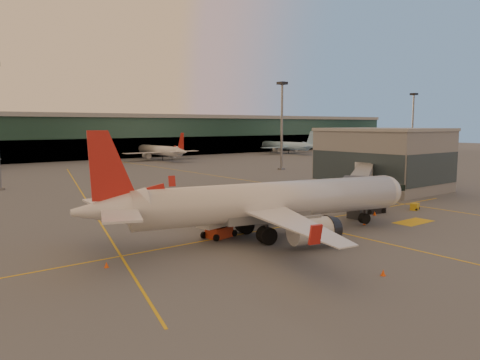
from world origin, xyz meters
TOP-DOWN VIEW (x-y plane):
  - ground at (0.00, 0.00)m, footprint 600.00×600.00m
  - taxi_markings at (-7.32, 44.49)m, footprint 100.12×173.00m
  - terminal at (0.00, 141.79)m, footprint 400.00×20.00m
  - gate_building at (41.93, 17.93)m, footprint 18.40×22.40m
  - mast_east_near at (55.00, 62.00)m, footprint 2.40×2.40m
  - mast_east_far at (130.00, 66.00)m, footprint 2.40×2.40m
  - distant_aircraft_row at (10.83, 118.00)m, footprint 350.00×34.00m
  - main_airplane at (-4.13, 2.10)m, footprint 41.85×38.08m
  - jet_bridge at (24.12, 9.28)m, footprint 26.43×19.24m
  - catering_truck at (-8.37, 5.33)m, footprint 5.33×3.07m
  - gpu_cart at (26.43, 0.98)m, footprint 2.03×1.56m
  - pushback_tug at (19.06, 3.56)m, footprint 4.07×2.83m
  - cone_nose at (17.75, 2.18)m, footprint 0.48×0.48m
  - cone_tail at (-23.37, 2.27)m, footprint 0.43×0.43m
  - cone_wing_right at (-4.99, -15.17)m, footprint 0.45×0.45m
  - cone_wing_left at (-4.12, 17.95)m, footprint 0.49×0.49m
  - cone_fwd at (11.12, -0.98)m, footprint 0.38×0.38m

SIDE VIEW (x-z plane):
  - ground at x=0.00m, z-range 0.00..0.00m
  - distant_aircraft_row at x=10.83m, z-range -6.50..6.50m
  - taxi_markings at x=-7.32m, z-range 0.00..0.01m
  - cone_fwd at x=11.12m, z-range -0.01..0.48m
  - cone_tail at x=-23.37m, z-range -0.01..0.54m
  - cone_wing_right at x=-4.99m, z-range -0.01..0.57m
  - cone_nose at x=17.75m, z-range -0.01..0.61m
  - cone_wing_left at x=-4.12m, z-range -0.01..0.61m
  - gpu_cart at x=26.43m, z-range -0.01..1.03m
  - pushback_tug at x=19.06m, z-range -0.18..1.73m
  - catering_truck at x=-8.37m, z-range 0.27..4.16m
  - main_airplane at x=-4.13m, z-range -2.23..10.52m
  - jet_bridge at x=24.12m, z-range 1.28..7.46m
  - gate_building at x=41.93m, z-range -0.01..12.59m
  - terminal at x=0.00m, z-range -0.04..17.56m
  - mast_east_near at x=55.00m, z-range 2.06..27.66m
  - mast_east_far at x=130.00m, z-range 2.06..27.66m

